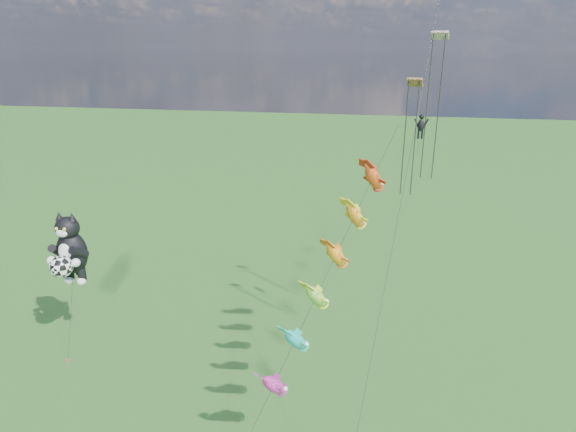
# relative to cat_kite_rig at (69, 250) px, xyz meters

# --- Properties ---
(ground) EXTENTS (300.00, 300.00, 0.00)m
(ground) POSITION_rel_cat_kite_rig_xyz_m (2.28, -7.15, -7.91)
(ground) COLOR #134411
(cat_kite_rig) EXTENTS (2.65, 4.24, 10.84)m
(cat_kite_rig) POSITION_rel_cat_kite_rig_xyz_m (0.00, 0.00, 0.00)
(cat_kite_rig) COLOR brown
(cat_kite_rig) RESTS_ON ground
(fish_windsock_rig) EXTENTS (8.20, 13.82, 17.63)m
(fish_windsock_rig) POSITION_rel_cat_kite_rig_xyz_m (19.80, -4.51, 1.99)
(fish_windsock_rig) COLOR brown
(fish_windsock_rig) RESTS_ON ground
(parafoil_rig) EXTENTS (4.74, 17.17, 27.30)m
(parafoil_rig) POSITION_rel_cat_kite_rig_xyz_m (24.70, 1.91, 9.94)
(parafoil_rig) COLOR brown
(parafoil_rig) RESTS_ON ground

